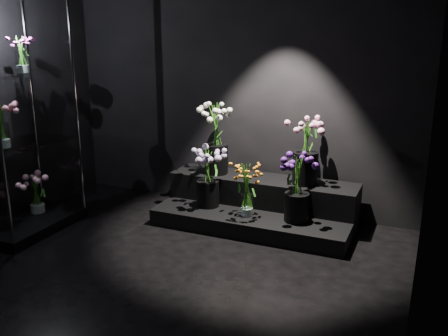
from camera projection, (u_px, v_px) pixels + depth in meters
The scene contains 13 objects.
floor at pixel (145, 282), 4.04m from camera, with size 4.00×4.00×0.00m, color black.
wall_back at pixel (238, 83), 5.42m from camera, with size 4.00×4.00×0.00m, color black.
wall_right at pixel (429, 133), 2.90m from camera, with size 4.00×4.00×0.00m, color black.
display_riser at pixel (259, 205), 5.25m from camera, with size 2.01×0.89×0.45m.
display_case at pixel (18, 118), 4.79m from camera, with size 0.62×1.04×2.29m.
bouquet_orange_bells at pixel (247, 189), 4.93m from camera, with size 0.31×0.31×0.53m.
bouquet_lilac at pixel (208, 174), 5.18m from camera, with size 0.38×0.38×0.62m.
bouquet_purple at pixel (298, 184), 4.77m from camera, with size 0.45×0.45×0.66m.
bouquet_cream_roses at pixel (216, 132), 5.34m from camera, with size 0.41×0.41×0.78m.
bouquet_pink_roses at pixel (306, 147), 4.99m from camera, with size 0.47×0.47×0.68m.
bouquet_case_pink at pixel (1, 124), 4.65m from camera, with size 0.41×0.41×0.43m.
bouquet_case_magenta at pixel (21, 53), 4.71m from camera, with size 0.23×0.23×0.34m.
bouquet_case_base_pink at pixel (36, 193), 5.20m from camera, with size 0.30×0.30×0.42m.
Camera 1 is at (2.03, -3.08, 2.00)m, focal length 40.00 mm.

